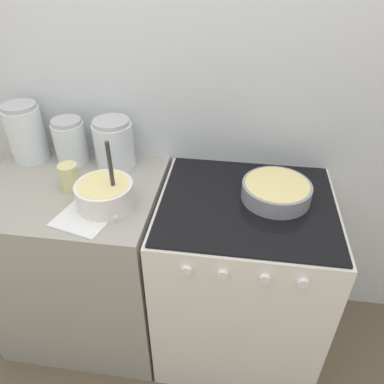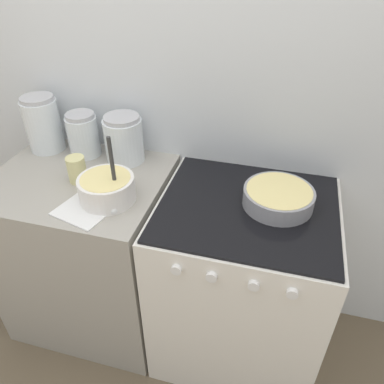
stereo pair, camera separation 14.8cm
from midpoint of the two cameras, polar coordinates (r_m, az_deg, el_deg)
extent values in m
plane|color=brown|center=(2.05, -4.74, -26.30)|extent=(12.00, 12.00, 0.00)
cube|color=silver|center=(1.72, 0.76, 14.82)|extent=(4.54, 0.05, 2.40)
cube|color=#9E998E|center=(1.98, -13.01, -8.91)|extent=(0.77, 0.64, 0.90)
cube|color=white|center=(1.82, 9.67, -13.58)|extent=(0.73, 0.64, 0.88)
cube|color=black|center=(1.52, 11.32, -2.40)|extent=(0.70, 0.61, 0.01)
cylinder|color=white|center=(1.34, 0.81, -11.89)|extent=(0.04, 0.02, 0.04)
cylinder|color=white|center=(1.33, 6.27, -12.88)|extent=(0.04, 0.02, 0.04)
cylinder|color=white|center=(1.33, 12.65, -13.89)|extent=(0.04, 0.02, 0.04)
cylinder|color=white|center=(1.34, 18.23, -14.63)|extent=(0.04, 0.02, 0.04)
cylinder|color=white|center=(1.51, -10.15, 0.34)|extent=(0.22, 0.22, 0.10)
cylinder|color=#EFDB8C|center=(1.50, -10.24, 1.12)|extent=(0.20, 0.20, 0.06)
cylinder|color=#333333|center=(1.44, -9.14, 3.44)|extent=(0.02, 0.02, 0.27)
cylinder|color=gray|center=(1.53, 15.73, -0.93)|extent=(0.28, 0.28, 0.07)
cylinder|color=#EFDB8C|center=(1.52, 15.78, -0.71)|extent=(0.26, 0.26, 0.06)
cylinder|color=silver|center=(1.93, -19.70, 9.46)|extent=(0.17, 0.17, 0.25)
cylinder|color=red|center=(1.96, -19.41, 8.16)|extent=(0.15, 0.15, 0.15)
cylinder|color=#B2B2B7|center=(1.88, -20.52, 13.12)|extent=(0.15, 0.15, 0.02)
cylinder|color=silver|center=(1.84, -14.02, 8.17)|extent=(0.15, 0.15, 0.19)
cylinder|color=white|center=(1.86, -13.85, 7.14)|extent=(0.13, 0.13, 0.11)
cylinder|color=#B2B2B7|center=(1.80, -14.50, 11.14)|extent=(0.13, 0.13, 0.02)
cylinder|color=silver|center=(1.75, -7.95, 7.70)|extent=(0.18, 0.18, 0.20)
cylinder|color=olive|center=(1.77, -7.84, 6.55)|extent=(0.16, 0.16, 0.12)
cylinder|color=#B2B2B7|center=(1.71, -8.25, 11.00)|extent=(0.16, 0.16, 0.02)
cylinder|color=beige|center=(1.66, -14.74, 3.27)|extent=(0.08, 0.08, 0.12)
cube|color=white|center=(1.52, -12.67, -2.14)|extent=(0.26, 0.28, 0.01)
cylinder|color=white|center=(1.48, -11.00, -2.82)|extent=(0.09, 0.01, 0.01)
sphere|color=white|center=(1.45, -9.06, -2.83)|extent=(0.04, 0.04, 0.04)
camera|label=1|loc=(0.07, -87.14, 2.04)|focal=35.00mm
camera|label=2|loc=(0.07, 92.86, -2.04)|focal=35.00mm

